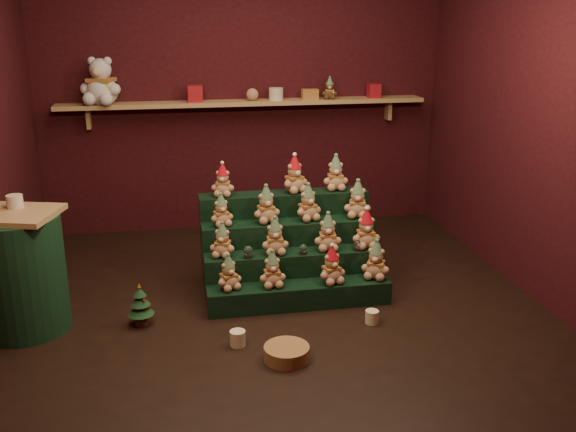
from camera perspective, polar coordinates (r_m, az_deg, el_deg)
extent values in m
plane|color=black|center=(4.97, -0.91, -7.90)|extent=(4.00, 4.00, 0.00)
cube|color=black|center=(6.56, -4.03, 11.09)|extent=(4.00, 0.10, 2.80)
cube|color=black|center=(2.60, 6.55, 0.84)|extent=(4.00, 0.10, 2.80)
cube|color=black|center=(5.29, 21.74, 8.31)|extent=(0.10, 4.00, 2.80)
cube|color=tan|center=(6.40, -3.82, 10.02)|extent=(3.60, 0.26, 0.04)
cube|color=tan|center=(6.48, -17.30, 8.30)|extent=(0.04, 0.12, 0.20)
cube|color=tan|center=(6.82, 8.91, 9.31)|extent=(0.04, 0.12, 0.20)
cube|color=black|center=(4.92, 1.01, -7.05)|extent=(1.40, 0.22, 0.18)
cube|color=black|center=(5.08, 0.52, -5.11)|extent=(1.40, 0.22, 0.36)
cube|color=black|center=(5.25, 0.07, -3.29)|extent=(1.40, 0.22, 0.54)
cube|color=black|center=(5.42, -0.36, -1.58)|extent=(1.40, 0.22, 0.72)
cylinder|color=black|center=(4.90, -3.56, -3.59)|extent=(0.07, 0.07, 0.03)
sphere|color=white|center=(4.88, -3.57, -3.07)|extent=(0.07, 0.07, 0.07)
cylinder|color=black|center=(4.97, 1.36, -3.29)|extent=(0.06, 0.06, 0.02)
sphere|color=white|center=(4.95, 1.36, -2.86)|extent=(0.06, 0.06, 0.06)
cylinder|color=black|center=(5.07, 6.16, -2.94)|extent=(0.06, 0.06, 0.02)
sphere|color=white|center=(5.05, 6.18, -2.48)|extent=(0.07, 0.07, 0.07)
cube|color=tan|center=(4.69, -23.28, 0.13)|extent=(0.67, 0.61, 0.04)
cylinder|color=#10311A|center=(4.83, -22.66, -4.78)|extent=(0.60, 0.60, 0.83)
cylinder|color=beige|center=(4.77, -23.12, 1.21)|extent=(0.11, 0.11, 0.09)
cylinder|color=#4B2E1B|center=(4.79, -12.87, -9.14)|extent=(0.09, 0.09, 0.05)
cone|color=#13351B|center=(4.74, -12.96, -7.97)|extent=(0.19, 0.19, 0.09)
cone|color=#13351B|center=(4.71, -13.02, -7.25)|extent=(0.14, 0.14, 0.08)
cone|color=#13351B|center=(4.69, -13.07, -6.57)|extent=(0.09, 0.09, 0.07)
cone|color=orange|center=(4.67, -13.11, -6.04)|extent=(0.03, 0.03, 0.03)
cylinder|color=beige|center=(4.40, -4.50, -10.78)|extent=(0.11, 0.11, 0.11)
cylinder|color=beige|center=(4.72, 7.47, -8.88)|extent=(0.10, 0.10, 0.10)
cylinder|color=#A97044|center=(4.23, -0.12, -12.08)|extent=(0.39, 0.39, 0.09)
cube|color=#AF1B25|center=(6.32, -8.27, 10.71)|extent=(0.14, 0.14, 0.16)
cylinder|color=beige|center=(6.41, -1.07, 10.79)|extent=(0.14, 0.14, 0.12)
cube|color=#AF1B25|center=(6.64, 7.63, 10.98)|extent=(0.12, 0.12, 0.14)
sphere|color=tan|center=(6.37, -3.19, 10.73)|extent=(0.12, 0.12, 0.12)
cube|color=orange|center=(6.47, 1.96, 10.77)|extent=(0.16, 0.10, 0.10)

